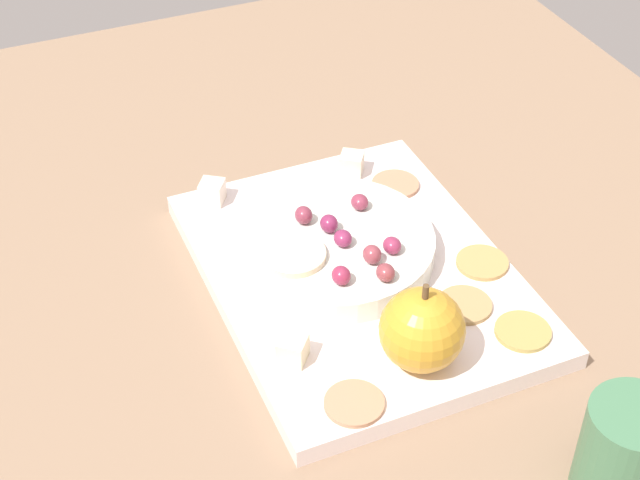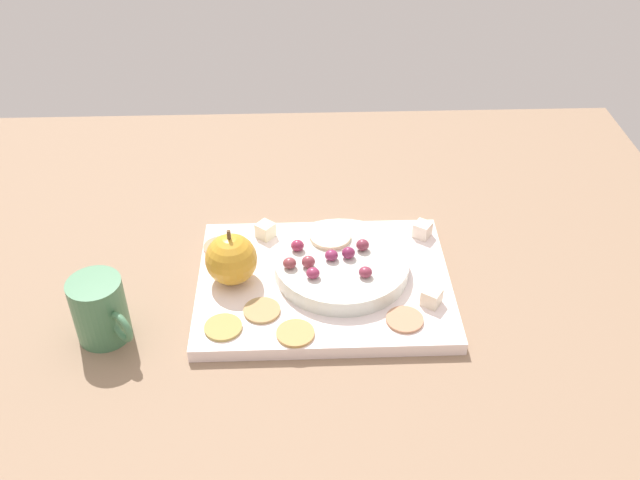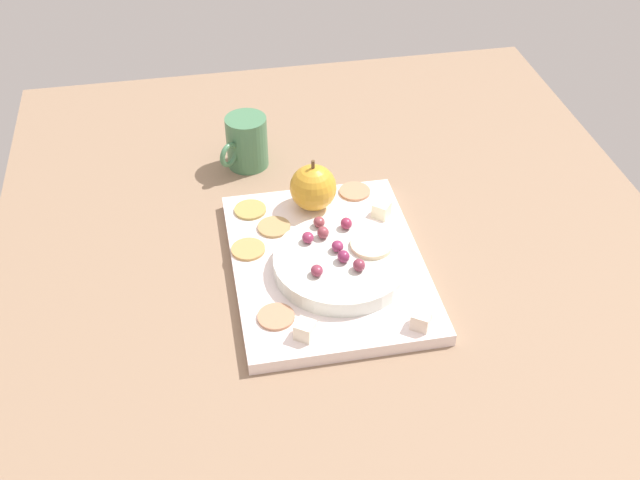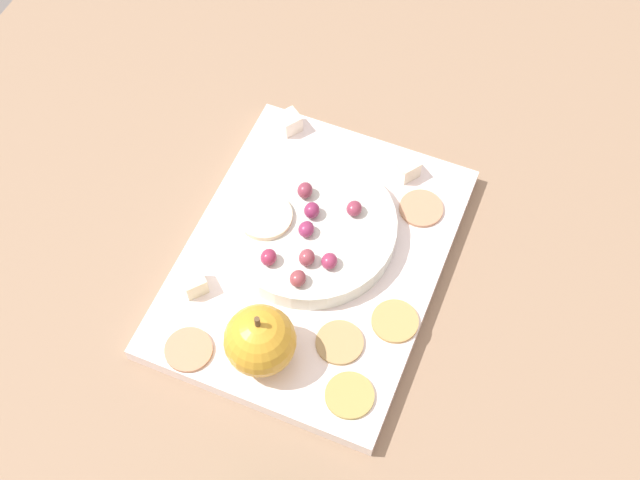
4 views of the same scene
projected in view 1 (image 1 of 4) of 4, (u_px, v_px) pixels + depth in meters
table at (340, 315)px, 85.75cm from camera, size 114.82×95.48×3.31cm
platter at (359, 276)px, 85.90cm from camera, size 32.96×25.09×1.80cm
serving_dish at (334, 246)px, 85.88cm from camera, size 17.74×17.74×2.24cm
apple_whole at (422, 330)px, 74.69cm from camera, size 6.71×6.71×6.71cm
apple_stem at (426, 292)px, 72.16cm from camera, size 0.50×0.50×1.20cm
cheese_cube_0 at (212, 192)px, 92.06cm from camera, size 3.01×3.01×2.17cm
cheese_cube_1 at (292, 349)px, 76.24cm from camera, size 3.05×3.05×2.17cm
cheese_cube_2 at (352, 164)px, 95.61cm from camera, size 3.01×3.01×2.17cm
cracker_0 at (354, 403)px, 73.14cm from camera, size 4.60×4.60×0.40cm
cracker_1 at (482, 263)px, 85.56cm from camera, size 4.60×4.60×0.40cm
cracker_2 at (465, 305)px, 81.40cm from camera, size 4.60×4.60×0.40cm
cracker_3 at (395, 185)px, 94.45cm from camera, size 4.60×4.60×0.40cm
cracker_4 at (523, 331)px, 79.00cm from camera, size 4.60×4.60×0.40cm
grape_0 at (391, 244)px, 83.21cm from camera, size 1.74×1.56×1.42cm
grape_1 at (329, 224)px, 85.24cm from camera, size 1.74×1.56×1.60cm
grape_2 at (386, 273)px, 80.39cm from camera, size 1.74×1.56×1.45cm
grape_3 at (360, 202)px, 87.81cm from camera, size 1.74×1.56×1.39cm
grape_4 at (341, 275)px, 80.02cm from camera, size 1.74×1.56×1.57cm
grape_5 at (304, 215)px, 86.17cm from camera, size 1.74×1.56×1.61cm
grape_6 at (372, 254)px, 82.01cm from camera, size 1.74×1.56×1.64cm
grape_7 at (343, 238)px, 83.81cm from camera, size 1.74×1.56×1.44cm
apple_slice_0 at (294, 255)px, 82.76cm from camera, size 5.56×5.56×0.60cm
cup at (626, 452)px, 66.94cm from camera, size 8.09×8.02×8.38cm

